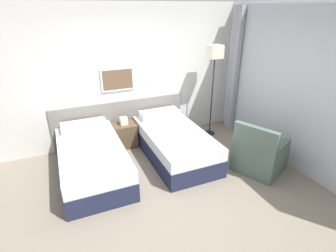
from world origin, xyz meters
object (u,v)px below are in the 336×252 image
object	(u,v)px
bed_near_door	(92,159)
floor_lamp	(215,59)
nightstand	(125,135)
armchair	(259,155)
bed_near_window	(174,143)

from	to	relation	value
bed_near_door	floor_lamp	size ratio (longest dim) A/B	1.02
bed_near_door	nightstand	size ratio (longest dim) A/B	3.16
bed_near_door	nightstand	world-z (taller)	bed_near_door
armchair	floor_lamp	bearing A→B (deg)	-24.18
bed_near_door	armchair	bearing A→B (deg)	-21.10
nightstand	armchair	distance (m)	2.58
nightstand	armchair	bearing A→B (deg)	-42.98
bed_near_window	armchair	world-z (taller)	armchair
bed_near_door	floor_lamp	world-z (taller)	floor_lamp
bed_near_window	nightstand	xyz separation A→B (m)	(-0.75, 0.74, -0.02)
bed_near_door	floor_lamp	distance (m)	3.02
nightstand	floor_lamp	bearing A→B (deg)	-5.85
nightstand	floor_lamp	xyz separation A→B (m)	(1.88, -0.19, 1.40)
bed_near_door	bed_near_window	size ratio (longest dim) A/B	1.00
nightstand	bed_near_door	bearing A→B (deg)	-135.50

